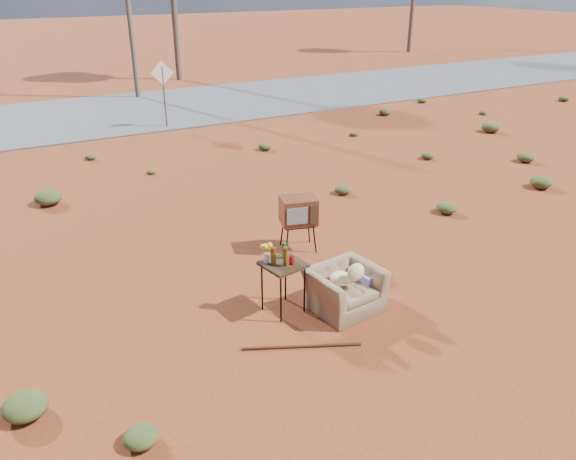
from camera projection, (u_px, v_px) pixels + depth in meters
ground at (311, 305)px, 8.79m from camera, size 140.00×140.00×0.00m
highway at (103, 114)px, 20.74m from camera, size 140.00×7.00×0.04m
armchair at (348, 282)px, 8.59m from camera, size 1.28×0.91×0.91m
tv_unit at (298, 211)px, 10.28m from camera, size 0.75×0.67×1.03m
side_table at (280, 261)px, 8.31m from camera, size 0.67×0.67×1.15m
rusty_bar at (301, 346)px, 7.78m from camera, size 1.53×0.74×0.04m
road_sign at (163, 82)px, 18.39m from camera, size 0.78×0.06×2.19m
scrub_patch at (171, 212)px, 11.89m from camera, size 17.49×8.07×0.33m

